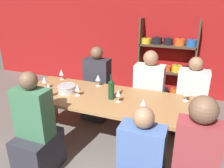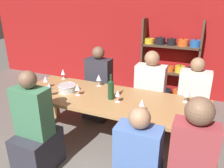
# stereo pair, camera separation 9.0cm
# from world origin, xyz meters

# --- Properties ---
(wall_back_red) EXTENTS (8.80, 0.06, 2.70)m
(wall_back_red) POSITION_xyz_m (0.00, 3.83, 1.35)
(wall_back_red) COLOR #A31919
(wall_back_red) RESTS_ON ground_plane
(shelf_unit) EXTENTS (1.13, 0.30, 1.58)m
(shelf_unit) POSITION_xyz_m (0.26, 3.63, 0.65)
(shelf_unit) COLOR #4C3828
(shelf_unit) RESTS_ON ground_plane
(dining_table) EXTENTS (2.47, 0.87, 0.73)m
(dining_table) POSITION_xyz_m (-0.19, 1.63, 0.65)
(dining_table) COLOR #AD7F4C
(dining_table) RESTS_ON ground_plane
(mixing_bowl) EXTENTS (0.25, 0.25, 0.10)m
(mixing_bowl) POSITION_xyz_m (-0.80, 1.59, 0.79)
(mixing_bowl) COLOR #B7BABC
(mixing_bowl) RESTS_ON dining_table
(wine_bottle_green) EXTENTS (0.08, 0.08, 0.33)m
(wine_bottle_green) POSITION_xyz_m (-0.15, 1.60, 0.87)
(wine_bottle_green) COLOR #19381E
(wine_bottle_green) RESTS_ON dining_table
(wine_glass_white_a) EXTENTS (0.08, 0.08, 0.19)m
(wine_glass_white_a) POSITION_xyz_m (0.88, 1.32, 0.87)
(wine_glass_white_a) COLOR white
(wine_glass_white_a) RESTS_ON dining_table
(wine_glass_red_a) EXTENTS (0.07, 0.07, 0.16)m
(wine_glass_red_a) POSITION_xyz_m (-0.60, 1.54, 0.84)
(wine_glass_red_a) COLOR white
(wine_glass_red_a) RESTS_ON dining_table
(wine_glass_red_b) EXTENTS (0.08, 0.08, 0.18)m
(wine_glass_red_b) POSITION_xyz_m (-0.92, 1.37, 0.86)
(wine_glass_red_b) COLOR white
(wine_glass_red_b) RESTS_ON dining_table
(wine_glass_red_c) EXTENTS (0.07, 0.07, 0.16)m
(wine_glass_red_c) POSITION_xyz_m (-1.15, 1.99, 0.85)
(wine_glass_red_c) COLOR white
(wine_glass_red_c) RESTS_ON dining_table
(wine_glass_red_d) EXTENTS (0.06, 0.06, 0.16)m
(wine_glass_red_d) POSITION_xyz_m (-1.13, 1.37, 0.84)
(wine_glass_red_d) COLOR white
(wine_glass_red_d) RESTS_ON dining_table
(wine_glass_white_b) EXTENTS (0.08, 0.08, 0.17)m
(wine_glass_white_b) POSITION_xyz_m (-0.49, 1.95, 0.85)
(wine_glass_white_b) COLOR white
(wine_glass_white_b) RESTS_ON dining_table
(wine_glass_red_e) EXTENTS (0.08, 0.08, 0.17)m
(wine_glass_red_e) POSITION_xyz_m (-1.16, 1.59, 0.86)
(wine_glass_red_e) COLOR white
(wine_glass_red_e) RESTS_ON dining_table
(wine_glass_red_f) EXTENTS (0.08, 0.08, 0.18)m
(wine_glass_red_f) POSITION_xyz_m (0.73, 1.88, 0.86)
(wine_glass_red_f) COLOR white
(wine_glass_red_f) RESTS_ON dining_table
(wine_glass_white_c) EXTENTS (0.06, 0.06, 0.16)m
(wine_glass_white_c) POSITION_xyz_m (-0.04, 1.55, 0.84)
(wine_glass_white_c) COLOR white
(wine_glass_white_c) RESTS_ON dining_table
(wine_glass_red_g) EXTENTS (0.07, 0.07, 0.17)m
(wine_glass_red_g) POSITION_xyz_m (0.31, 1.40, 0.85)
(wine_glass_red_g) COLOR white
(wine_glass_red_g) RESTS_ON dining_table
(wine_glass_red_h) EXTENTS (0.08, 0.08, 0.16)m
(wine_glass_red_h) POSITION_xyz_m (0.97, 1.65, 0.84)
(wine_glass_red_h) COLOR white
(wine_glass_red_h) RESTS_ON dining_table
(person_near_a) EXTENTS (0.40, 0.50, 1.23)m
(person_near_a) POSITION_xyz_m (-0.79, 0.90, 0.45)
(person_near_a) COLOR #2D2D38
(person_near_a) RESTS_ON ground_plane
(person_far_a) EXTENTS (0.45, 0.56, 1.22)m
(person_far_a) POSITION_xyz_m (0.17, 2.38, 0.44)
(person_far_a) COLOR #2D2D38
(person_far_a) RESTS_ON ground_plane
(person_far_b) EXTENTS (0.42, 0.53, 1.22)m
(person_far_b) POSITION_xyz_m (-0.71, 2.37, 0.44)
(person_far_b) COLOR #2D2D38
(person_far_b) RESTS_ON ground_plane
(person_far_c) EXTENTS (0.43, 0.54, 1.17)m
(person_far_c) POSITION_xyz_m (0.80, 2.46, 0.42)
(person_far_c) COLOR #2D2D38
(person_far_c) RESTS_ON ground_plane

